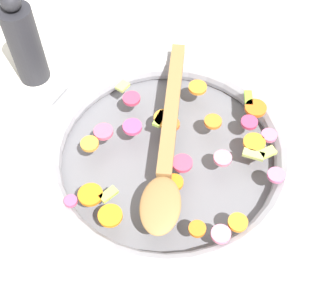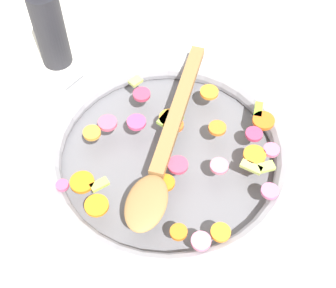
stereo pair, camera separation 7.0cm
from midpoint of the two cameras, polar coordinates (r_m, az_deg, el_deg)
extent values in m
plane|color=silver|center=(0.74, -2.70, -2.41)|extent=(4.00, 4.00, 0.00)
cylinder|color=slate|center=(0.74, -2.72, -2.16)|extent=(0.38, 0.38, 0.01)
torus|color=#9E9EA5|center=(0.72, -2.77, -1.34)|extent=(0.43, 0.43, 0.05)
cylinder|color=orange|center=(0.71, -12.33, -0.18)|extent=(0.03, 0.03, 0.01)
cylinder|color=orange|center=(0.70, 7.70, -0.03)|extent=(0.04, 0.04, 0.01)
cylinder|color=orange|center=(0.65, -10.18, -8.84)|extent=(0.05, 0.05, 0.01)
cylinder|color=orange|center=(0.63, 0.36, -10.55)|extent=(0.02, 0.02, 0.01)
cylinder|color=orange|center=(0.73, -3.15, 2.94)|extent=(0.05, 0.05, 0.01)
cylinder|color=orange|center=(0.66, -2.26, -4.93)|extent=(0.03, 0.03, 0.01)
cylinder|color=orange|center=(0.74, 8.01, 4.17)|extent=(0.05, 0.05, 0.01)
cylinder|color=orange|center=(0.67, -12.44, -6.28)|extent=(0.05, 0.05, 0.01)
cylinder|color=orange|center=(0.72, 2.76, 2.56)|extent=(0.04, 0.04, 0.01)
cylinder|color=orange|center=(0.63, 5.37, -9.74)|extent=(0.04, 0.04, 0.01)
cylinder|color=orange|center=(0.72, -2.29, 2.21)|extent=(0.03, 0.03, 0.01)
cylinder|color=orange|center=(0.77, 0.91, 6.77)|extent=(0.04, 0.04, 0.01)
cube|color=#B6CD5A|center=(0.70, 9.28, -1.22)|extent=(0.03, 0.03, 0.01)
cube|color=#85BA37|center=(0.73, -2.71, 3.06)|extent=(0.02, 0.03, 0.01)
cube|color=#84BA30|center=(0.76, 7.18, 5.36)|extent=(0.03, 0.02, 0.01)
cube|color=#BCC861|center=(0.77, -8.16, 6.82)|extent=(0.02, 0.02, 0.01)
cube|color=#BCC561|center=(0.69, 7.56, -1.50)|extent=(0.02, 0.03, 0.01)
cube|color=#B6CE51|center=(0.66, -10.29, -6.29)|extent=(0.03, 0.02, 0.01)
cube|color=#9FCB4C|center=(0.72, -3.77, 2.87)|extent=(0.03, 0.01, 0.01)
cylinder|color=#D2405E|center=(0.68, -1.19, -2.58)|extent=(0.04, 0.04, 0.01)
cylinder|color=pink|center=(0.71, 9.51, 0.85)|extent=(0.03, 0.03, 0.01)
cylinder|color=#E64679|center=(0.72, -7.15, 1.89)|extent=(0.04, 0.04, 0.01)
cylinder|color=#C83C5B|center=(0.76, -7.13, 5.34)|extent=(0.04, 0.04, 0.01)
cylinder|color=#D14E7A|center=(0.67, -14.75, -6.97)|extent=(0.02, 0.02, 0.01)
cylinder|color=#DA6895|center=(0.68, 10.18, -3.99)|extent=(0.03, 0.03, 0.01)
cylinder|color=#C83A60|center=(0.72, 7.19, 2.45)|extent=(0.04, 0.04, 0.01)
cylinder|color=pink|center=(0.62, 3.24, -11.17)|extent=(0.03, 0.03, 0.01)
cylinder|color=#E65673|center=(0.72, -10.64, 1.29)|extent=(0.03, 0.03, 0.01)
cylinder|color=pink|center=(0.68, 3.79, -1.96)|extent=(0.03, 0.03, 0.01)
cube|color=olive|center=(0.73, -2.28, 4.55)|extent=(0.25, 0.10, 0.01)
ellipsoid|color=olive|center=(0.63, -4.12, -7.68)|extent=(0.10, 0.08, 0.01)
cylinder|color=#232328|center=(0.85, -19.34, 11.14)|extent=(0.05, 0.05, 0.15)
sphere|color=#232328|center=(0.79, -21.17, 15.78)|extent=(0.03, 0.03, 0.03)
camera|label=1|loc=(0.03, -92.87, -4.09)|focal=50.00mm
camera|label=2|loc=(0.03, 87.13, 4.09)|focal=50.00mm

